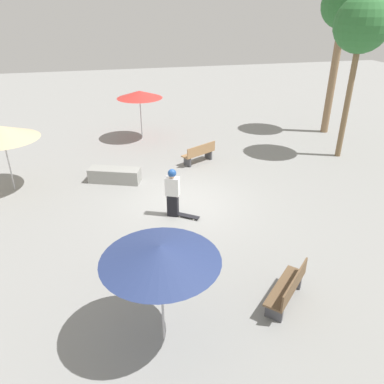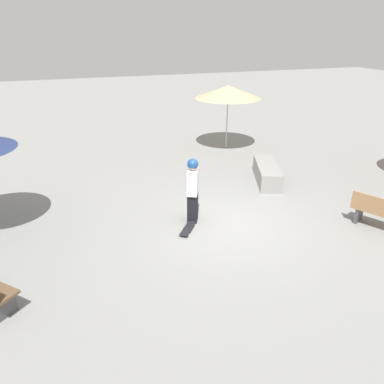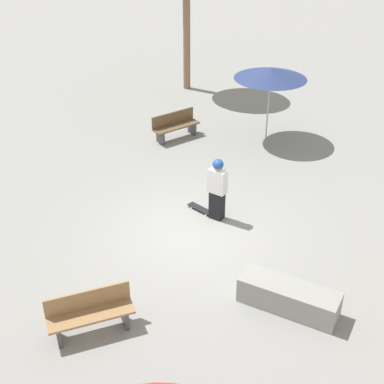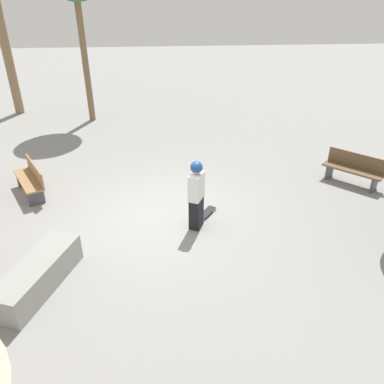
# 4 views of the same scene
# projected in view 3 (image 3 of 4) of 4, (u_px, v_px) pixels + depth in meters

# --- Properties ---
(ground_plane) EXTENTS (60.00, 60.00, 0.00)m
(ground_plane) POSITION_uv_depth(u_px,v_px,m) (192.00, 233.00, 12.85)
(ground_plane) COLOR gray
(skater_main) EXTENTS (0.41, 0.50, 1.64)m
(skater_main) POSITION_uv_depth(u_px,v_px,m) (217.00, 187.00, 12.99)
(skater_main) COLOR black
(skater_main) RESTS_ON ground_plane
(skateboard) EXTENTS (0.63, 0.76, 0.07)m
(skateboard) POSITION_uv_depth(u_px,v_px,m) (201.00, 209.00, 13.68)
(skateboard) COLOR black
(skateboard) RESTS_ON ground_plane
(concrete_ledge) EXTENTS (1.28, 2.06, 0.55)m
(concrete_ledge) POSITION_uv_depth(u_px,v_px,m) (289.00, 297.00, 10.49)
(concrete_ledge) COLOR gray
(concrete_ledge) RESTS_ON ground_plane
(bench_near) EXTENTS (1.43, 1.46, 0.85)m
(bench_near) POSITION_uv_depth(u_px,v_px,m) (175.00, 126.00, 17.33)
(bench_near) COLOR #47474C
(bench_near) RESTS_ON ground_plane
(bench_far) EXTENTS (1.15, 1.62, 0.85)m
(bench_far) POSITION_uv_depth(u_px,v_px,m) (90.00, 313.00, 9.89)
(bench_far) COLOR #47474C
(bench_far) RESTS_ON ground_plane
(shade_umbrella_navy) EXTENTS (2.27, 2.27, 2.35)m
(shade_umbrella_navy) POSITION_uv_depth(u_px,v_px,m) (271.00, 73.00, 16.41)
(shade_umbrella_navy) COLOR #B7B7BC
(shade_umbrella_navy) RESTS_ON ground_plane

